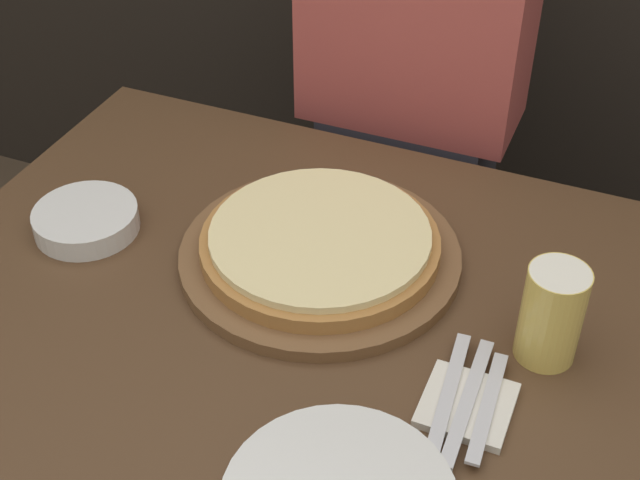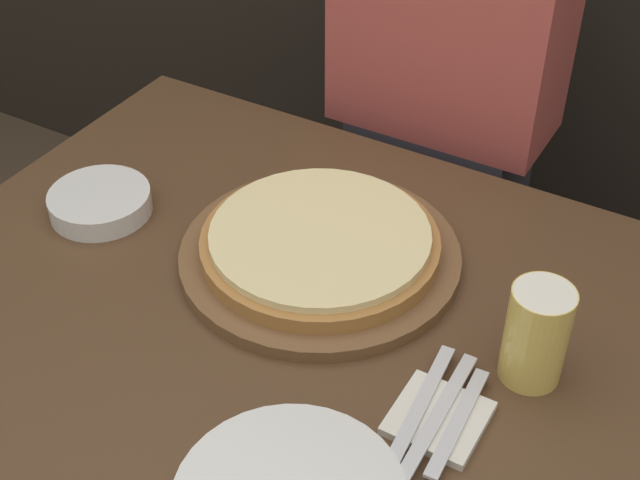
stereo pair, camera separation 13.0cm
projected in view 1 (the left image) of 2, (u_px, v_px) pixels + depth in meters
The scene contains 8 objects.
pizza_on_board at pixel (320, 248), 1.31m from camera, with size 0.42×0.42×0.06m.
beer_glass at pixel (552, 311), 1.13m from camera, with size 0.08×0.08×0.14m.
side_bowl at pixel (86, 220), 1.37m from camera, with size 0.16×0.16×0.04m.
napkin_stack at pixel (467, 405), 1.10m from camera, with size 0.11×0.11×0.01m.
fork at pixel (448, 394), 1.10m from camera, with size 0.04×0.22×0.00m.
dinner_knife at pixel (468, 400), 1.09m from camera, with size 0.02×0.21×0.00m.
spoon at pixel (488, 406), 1.09m from camera, with size 0.03×0.18×0.00m.
diner_person at pixel (409, 138), 1.73m from camera, with size 0.40×0.20×1.34m.
Camera 1 is at (0.33, -0.81, 1.59)m, focal length 50.00 mm.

